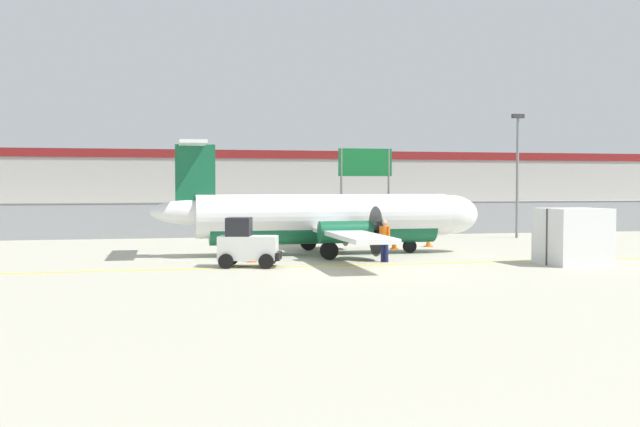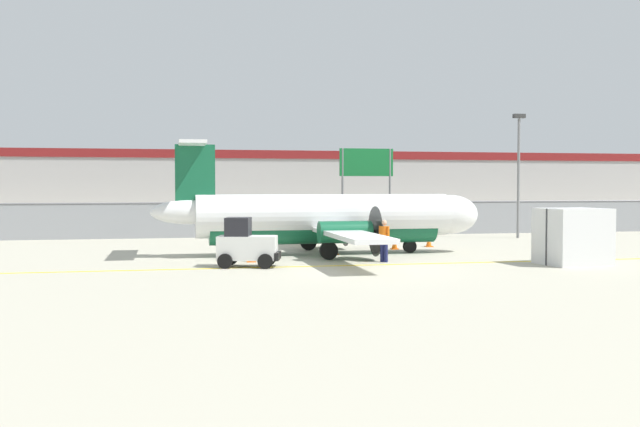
{
  "view_description": "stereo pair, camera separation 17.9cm",
  "coord_description": "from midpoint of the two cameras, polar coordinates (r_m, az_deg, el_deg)",
  "views": [
    {
      "loc": [
        -6.73,
        -24.59,
        3.09
      ],
      "look_at": [
        -0.05,
        7.46,
        1.8
      ],
      "focal_mm": 40.0,
      "sensor_mm": 36.0,
      "label": 1
    },
    {
      "loc": [
        -6.55,
        -24.63,
        3.09
      ],
      "look_at": [
        -0.05,
        7.46,
        1.8
      ],
      "focal_mm": 40.0,
      "sensor_mm": 36.0,
      "label": 2
    }
  ],
  "objects": [
    {
      "name": "ground_plane",
      "position": [
        27.6,
        2.55,
        -4.17
      ],
      "size": [
        140.0,
        140.0,
        0.01
      ],
      "color": "#B2AD99"
    },
    {
      "name": "perimeter_fence",
      "position": [
        43.17,
        -2.59,
        -0.36
      ],
      "size": [
        98.0,
        0.1,
        2.1
      ],
      "color": "gray",
      "rests_on": "ground"
    },
    {
      "name": "parking_lot_strip",
      "position": [
        54.6,
        -4.45,
        -0.93
      ],
      "size": [
        98.0,
        17.0,
        0.12
      ],
      "color": "#38383A",
      "rests_on": "ground"
    },
    {
      "name": "background_building",
      "position": [
        72.9,
        -6.23,
        2.38
      ],
      "size": [
        91.0,
        8.1,
        6.5
      ],
      "color": "#BCB7B2",
      "rests_on": "ground"
    },
    {
      "name": "commuter_airplane",
      "position": [
        31.86,
        0.99,
        -0.42
      ],
      "size": [
        14.88,
        16.01,
        4.92
      ],
      "rotation": [
        0.0,
        0.0,
        0.01
      ],
      "color": "white",
      "rests_on": "ground"
    },
    {
      "name": "baggage_tug",
      "position": [
        27.14,
        -5.75,
        -2.48
      ],
      "size": [
        2.53,
        1.84,
        1.88
      ],
      "rotation": [
        0.0,
        0.0,
        -0.25
      ],
      "color": "silver",
      "rests_on": "ground"
    },
    {
      "name": "ground_crew_worker",
      "position": [
        28.84,
        5.33,
        -2.0
      ],
      "size": [
        0.47,
        0.51,
        1.7
      ],
      "rotation": [
        0.0,
        0.0,
        0.56
      ],
      "color": "#191E4C",
      "rests_on": "ground"
    },
    {
      "name": "cargo_container",
      "position": [
        29.6,
        19.73,
        -1.73
      ],
      "size": [
        2.61,
        2.26,
        2.2
      ],
      "rotation": [
        0.0,
        0.0,
        0.11
      ],
      "color": "silver",
      "rests_on": "ground"
    },
    {
      "name": "traffic_cone_near_left",
      "position": [
        31.82,
        1.32,
        -2.75
      ],
      "size": [
        0.36,
        0.36,
        0.64
      ],
      "color": "orange",
      "rests_on": "ground"
    },
    {
      "name": "traffic_cone_near_right",
      "position": [
        34.67,
        6.13,
        -2.35
      ],
      "size": [
        0.36,
        0.36,
        0.64
      ],
      "color": "orange",
      "rests_on": "ground"
    },
    {
      "name": "traffic_cone_far_left",
      "position": [
        36.32,
        8.85,
        -2.16
      ],
      "size": [
        0.36,
        0.36,
        0.64
      ],
      "color": "orange",
      "rests_on": "ground"
    },
    {
      "name": "traffic_cone_far_right",
      "position": [
        28.92,
        -5.34,
        -3.27
      ],
      "size": [
        0.36,
        0.36,
        0.64
      ],
      "color": "orange",
      "rests_on": "ground"
    },
    {
      "name": "parked_car_0",
      "position": [
        55.11,
        -18.89,
        -0.15
      ],
      "size": [
        4.37,
        2.39,
        1.58
      ],
      "rotation": [
        0.0,
        0.0,
        3.02
      ],
      "color": "black",
      "rests_on": "parking_lot_strip"
    },
    {
      "name": "parked_car_1",
      "position": [
        50.66,
        -15.65,
        -0.31
      ],
      "size": [
        4.2,
        2.01,
        1.58
      ],
      "rotation": [
        0.0,
        0.0,
        0.0
      ],
      "color": "slate",
      "rests_on": "parking_lot_strip"
    },
    {
      "name": "parked_car_2",
      "position": [
        57.89,
        -8.69,
        0.06
      ],
      "size": [
        4.24,
        2.09,
        1.58
      ],
      "rotation": [
        0.0,
        0.0,
        3.12
      ],
      "color": "#19662D",
      "rests_on": "parking_lot_strip"
    },
    {
      "name": "parked_car_3",
      "position": [
        52.32,
        -3.37,
        -0.15
      ],
      "size": [
        4.39,
        2.43,
        1.58
      ],
      "rotation": [
        0.0,
        0.0,
        3.01
      ],
      "color": "black",
      "rests_on": "parking_lot_strip"
    },
    {
      "name": "parked_car_4",
      "position": [
        56.65,
        1.31,
        0.04
      ],
      "size": [
        4.35,
        2.33,
        1.58
      ],
      "rotation": [
        0.0,
        0.0,
        -0.1
      ],
      "color": "slate",
      "rests_on": "parking_lot_strip"
    },
    {
      "name": "parked_car_5",
      "position": [
        60.9,
        4.43,
        0.19
      ],
      "size": [
        4.29,
        2.18,
        1.58
      ],
      "rotation": [
        0.0,
        0.0,
        3.09
      ],
      "color": "#19662D",
      "rests_on": "parking_lot_strip"
    },
    {
      "name": "parked_car_6",
      "position": [
        58.43,
        9.13,
        0.08
      ],
      "size": [
        4.35,
        2.33,
        1.58
      ],
      "rotation": [
        0.0,
        0.0,
        3.24
      ],
      "color": "silver",
      "rests_on": "parking_lot_strip"
    },
    {
      "name": "apron_light_pole",
      "position": [
        43.42,
        15.72,
        3.77
      ],
      "size": [
        0.7,
        0.3,
        7.27
      ],
      "color": "slate",
      "rests_on": "ground"
    },
    {
      "name": "highway_sign",
      "position": [
        46.69,
        3.84,
        3.54
      ],
      "size": [
        3.6,
        0.14,
        5.5
      ],
      "color": "slate",
      "rests_on": "ground"
    }
  ]
}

